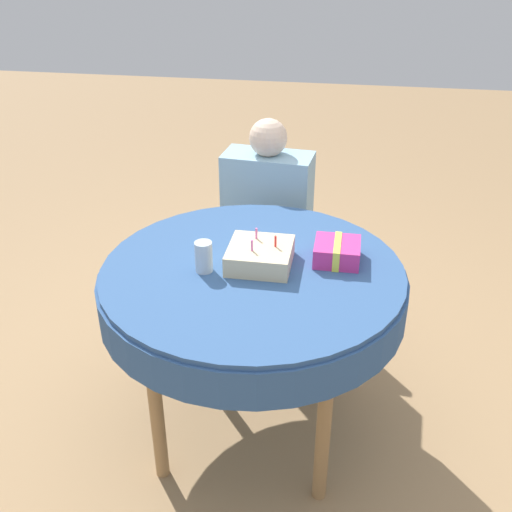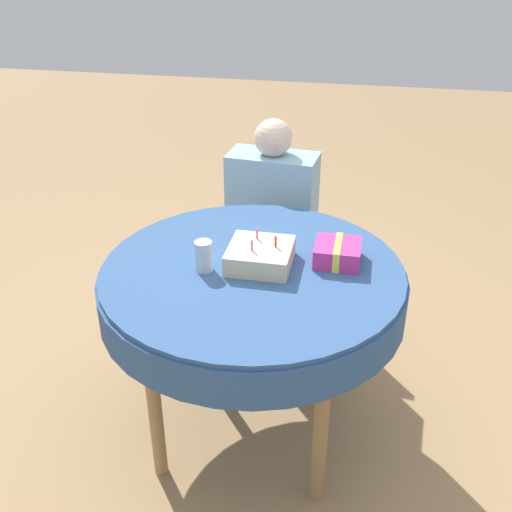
{
  "view_description": "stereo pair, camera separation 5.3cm",
  "coord_description": "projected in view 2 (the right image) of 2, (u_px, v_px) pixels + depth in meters",
  "views": [
    {
      "loc": [
        0.32,
        -1.78,
        1.82
      ],
      "look_at": [
        0.01,
        0.01,
        0.8
      ],
      "focal_mm": 42.0,
      "sensor_mm": 36.0,
      "label": 1
    },
    {
      "loc": [
        0.37,
        -1.77,
        1.82
      ],
      "look_at": [
        0.01,
        0.01,
        0.8
      ],
      "focal_mm": 42.0,
      "sensor_mm": 36.0,
      "label": 2
    }
  ],
  "objects": [
    {
      "name": "drinking_glass",
      "position": [
        204.0,
        256.0,
        2.06
      ],
      "size": [
        0.06,
        0.06,
        0.11
      ],
      "color": "silver",
      "rests_on": "dining_table"
    },
    {
      "name": "birthday_cake",
      "position": [
        260.0,
        256.0,
        2.1
      ],
      "size": [
        0.22,
        0.22,
        0.11
      ],
      "color": "beige",
      "rests_on": "dining_table"
    },
    {
      "name": "ground_plane",
      "position": [
        253.0,
        426.0,
        2.47
      ],
      "size": [
        12.0,
        12.0,
        0.0
      ],
      "primitive_type": "plane",
      "color": "#A37F56"
    },
    {
      "name": "gift_box",
      "position": [
        338.0,
        253.0,
        2.12
      ],
      "size": [
        0.16,
        0.17,
        0.08
      ],
      "color": "#D13384",
      "rests_on": "dining_table"
    },
    {
      "name": "chair",
      "position": [
        275.0,
        234.0,
        2.96
      ],
      "size": [
        0.44,
        0.44,
        0.86
      ],
      "rotation": [
        0.0,
        0.0,
        -0.09
      ],
      "color": "#A37A4C",
      "rests_on": "ground_plane"
    },
    {
      "name": "person",
      "position": [
        271.0,
        210.0,
        2.8
      ],
      "size": [
        0.42,
        0.32,
        1.06
      ],
      "rotation": [
        0.0,
        0.0,
        -0.09
      ],
      "color": "beige",
      "rests_on": "ground_plane"
    },
    {
      "name": "dining_table",
      "position": [
        252.0,
        289.0,
        2.14
      ],
      "size": [
        1.09,
        1.09,
        0.76
      ],
      "color": "#335689",
      "rests_on": "ground_plane"
    }
  ]
}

